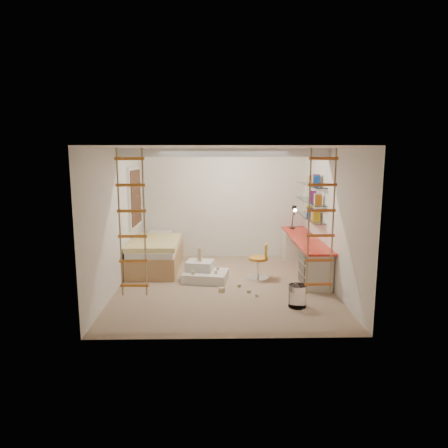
{
  "coord_description": "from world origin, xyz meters",
  "views": [
    {
      "loc": [
        -0.15,
        -7.36,
        2.48
      ],
      "look_at": [
        0.0,
        0.3,
        1.15
      ],
      "focal_mm": 32.0,
      "sensor_mm": 36.0,
      "label": 1
    }
  ],
  "objects_px": {
    "bed": "(156,254)",
    "swivel_chair": "(259,266)",
    "desk": "(304,254)",
    "play_platform": "(204,273)"
  },
  "relations": [
    {
      "from": "bed",
      "to": "play_platform",
      "type": "height_order",
      "value": "bed"
    },
    {
      "from": "play_platform",
      "to": "desk",
      "type": "bearing_deg",
      "value": 13.91
    },
    {
      "from": "bed",
      "to": "swivel_chair",
      "type": "xyz_separation_m",
      "value": [
        2.19,
        -0.85,
        -0.06
      ]
    },
    {
      "from": "bed",
      "to": "swivel_chair",
      "type": "distance_m",
      "value": 2.35
    },
    {
      "from": "desk",
      "to": "play_platform",
      "type": "distance_m",
      "value": 2.19
    },
    {
      "from": "desk",
      "to": "bed",
      "type": "relative_size",
      "value": 1.4
    },
    {
      "from": "desk",
      "to": "swivel_chair",
      "type": "bearing_deg",
      "value": -154.17
    },
    {
      "from": "desk",
      "to": "swivel_chair",
      "type": "height_order",
      "value": "desk"
    },
    {
      "from": "swivel_chair",
      "to": "play_platform",
      "type": "bearing_deg",
      "value": -178.15
    },
    {
      "from": "desk",
      "to": "bed",
      "type": "xyz_separation_m",
      "value": [
        -3.2,
        0.36,
        -0.07
      ]
    }
  ]
}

